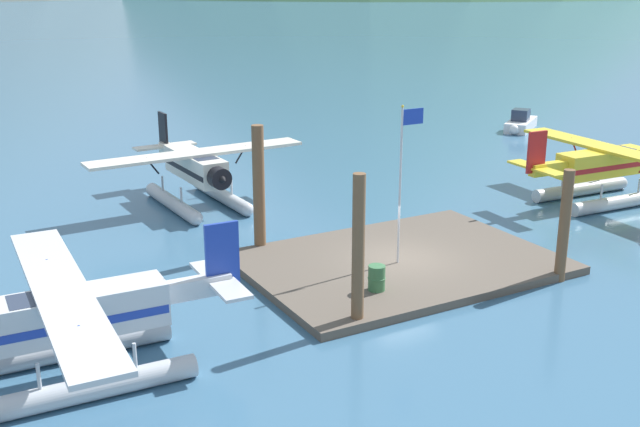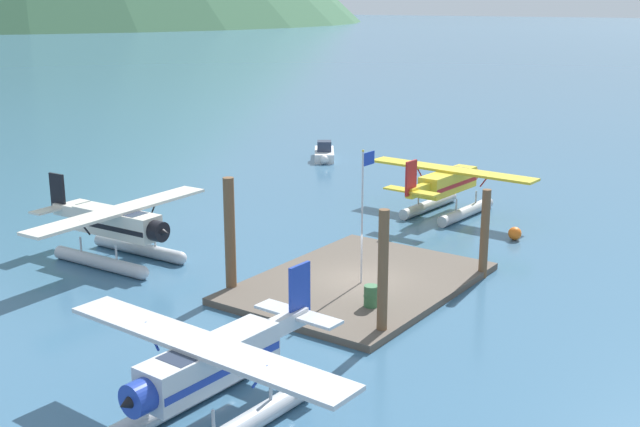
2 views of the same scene
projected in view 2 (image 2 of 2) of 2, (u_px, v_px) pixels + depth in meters
ground_plane at (359, 286)px, 34.88m from camera, size 1200.00×1200.00×0.00m
dock_platform at (359, 283)px, 34.84m from camera, size 11.31×8.15×0.30m
piling_near_left at (383, 274)px, 28.98m from camera, size 0.39×0.39×4.93m
piling_near_right at (485, 234)px, 35.47m from camera, size 0.39×0.39×4.10m
piling_far_left at (230, 236)px, 33.41m from camera, size 0.47×0.47×5.08m
flagpole at (364, 200)px, 33.59m from camera, size 0.95×0.10×5.87m
fuel_drum at (371, 296)px, 31.64m from camera, size 0.62×0.62×0.88m
mooring_buoy at (515, 233)px, 41.54m from camera, size 0.69×0.69×0.69m
seaplane_cream_bow_left at (118, 230)px, 37.76m from camera, size 10.45×7.98×3.84m
seaplane_silver_port_aft at (210, 374)px, 23.17m from camera, size 7.98×10.44×3.84m
seaplane_yellow_stbd_fwd at (448, 188)px, 46.32m from camera, size 7.98×10.45×3.84m
boat_white_open_east at (324, 153)px, 62.66m from camera, size 4.30×3.65×1.50m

